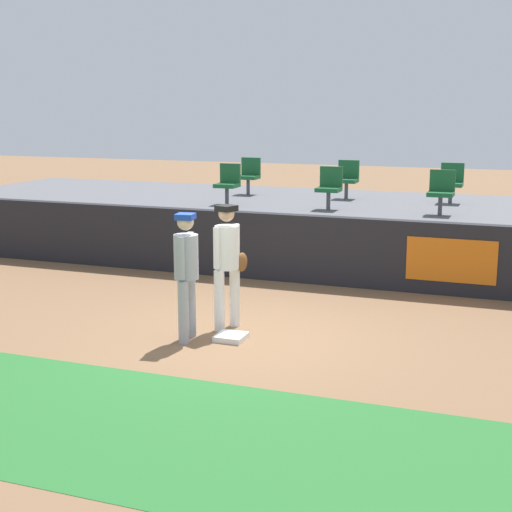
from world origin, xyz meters
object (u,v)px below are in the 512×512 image
player_fielder_home (227,258)px  seat_back_left (249,174)px  seat_front_left (228,182)px  seat_back_center (347,177)px  first_base (231,337)px  seat_front_right (441,190)px  player_runner_visitor (186,268)px  seat_back_right (451,181)px  seat_front_center (330,186)px

player_fielder_home → seat_back_left: 6.75m
seat_front_left → seat_back_center: 2.76m
first_base → seat_front_right: 5.77m
player_runner_visitor → first_base: bearing=102.1°
seat_back_right → seat_front_center: bearing=-140.1°
seat_back_left → first_base: bearing=-71.1°
player_runner_visitor → seat_back_left: (-1.79, 7.09, 0.61)m
first_base → player_runner_visitor: size_ratio=0.23×
seat_front_right → seat_back_left: same height
player_runner_visitor → seat_back_right: bearing=151.3°
seat_back_right → player_runner_visitor: bearing=-111.2°
player_fielder_home → seat_front_center: size_ratio=2.16×
seat_front_left → player_fielder_home: bearing=-67.6°
seat_front_center → seat_back_left: same height
first_base → seat_back_right: 7.40m
player_runner_visitor → seat_back_left: size_ratio=2.11×
first_base → seat_front_left: bearing=112.8°
first_base → seat_back_left: seat_back_left is taller
player_runner_visitor → seat_front_left: size_ratio=2.11×
seat_front_center → seat_back_center: (-0.08, 1.80, 0.00)m
first_base → seat_front_right: size_ratio=0.48×
seat_front_right → seat_front_center: bearing=-180.0°
seat_front_right → seat_front_left: size_ratio=1.00×
first_base → seat_back_center: bearing=90.4°
seat_back_right → seat_back_center: 2.23m
player_fielder_home → seat_back_left: bearing=-140.7°
seat_front_right → seat_back_right: 1.80m
seat_back_left → seat_front_right: bearing=-21.6°
seat_front_center → seat_back_left: size_ratio=1.00×
seat_back_right → seat_back_left: (-4.54, -0.00, -0.00)m
player_fielder_home → seat_front_center: seat_front_center is taller
player_runner_visitor → player_fielder_home: bearing=148.2°
seat_back_left → seat_front_center: bearing=-37.0°
seat_back_right → seat_back_left: size_ratio=1.00×
seat_front_left → seat_back_left: (-0.22, 1.80, 0.00)m
seat_back_right → first_base: bearing=-107.6°
player_runner_visitor → seat_back_right: seat_back_right is taller
seat_back_left → seat_back_center: (2.31, 0.00, 0.00)m
player_runner_visitor → seat_front_center: bearing=166.0°
player_fielder_home → player_runner_visitor: 0.77m
player_fielder_home → seat_back_right: bearing=-179.8°
seat_back_left → seat_back_center: same height
seat_front_center → seat_back_left: bearing=143.0°
seat_front_center → seat_back_center: bearing=92.4°
seat_front_center → seat_back_center: same height
seat_front_right → seat_front_left: (-4.33, -0.00, -0.00)m
player_fielder_home → seat_front_left: 5.00m
seat_front_right → seat_front_center: same height
seat_front_right → first_base: bearing=-113.3°
first_base → player_runner_visitor: bearing=-160.4°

